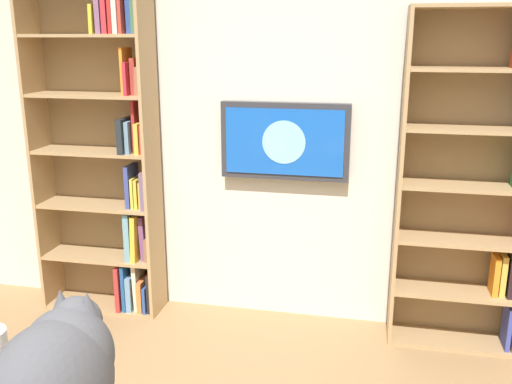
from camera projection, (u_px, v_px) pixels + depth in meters
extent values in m
cube|color=silver|center=(278.00, 116.00, 3.59)|extent=(4.52, 0.06, 2.70)
cube|color=tan|center=(399.00, 183.00, 3.35)|extent=(0.02, 0.28, 2.01)
cube|color=#93754E|center=(470.00, 181.00, 3.39)|extent=(0.86, 0.01, 2.01)
cube|color=tan|center=(457.00, 340.00, 3.53)|extent=(0.81, 0.27, 0.02)
cube|color=tan|center=(463.00, 292.00, 3.44)|extent=(0.81, 0.27, 0.02)
cube|color=tan|center=(468.00, 240.00, 3.35)|extent=(0.81, 0.27, 0.02)
cube|color=tan|center=(474.00, 187.00, 3.27)|extent=(0.81, 0.27, 0.02)
cube|color=tan|center=(480.00, 130.00, 3.18)|extent=(0.81, 0.27, 0.02)
cube|color=tan|center=(486.00, 69.00, 3.09)|extent=(0.81, 0.27, 0.02)
cube|color=tan|center=(493.00, 6.00, 3.00)|extent=(0.81, 0.27, 0.02)
cube|color=#A3664E|center=(512.00, 326.00, 3.42)|extent=(0.02, 0.20, 0.25)
cube|color=#3A459D|center=(507.00, 325.00, 3.42)|extent=(0.03, 0.17, 0.27)
cube|color=black|center=(510.00, 272.00, 3.34)|extent=(0.03, 0.15, 0.29)
cube|color=gold|center=(502.00, 274.00, 3.37)|extent=(0.03, 0.14, 0.25)
cube|color=orange|center=(495.00, 274.00, 3.37)|extent=(0.03, 0.15, 0.24)
cube|color=tan|center=(152.00, 154.00, 3.64)|extent=(0.02, 0.28, 2.22)
cube|color=tan|center=(40.00, 149.00, 3.80)|extent=(0.02, 0.28, 2.22)
cube|color=#93754E|center=(104.00, 148.00, 3.84)|extent=(0.82, 0.01, 2.22)
cube|color=tan|center=(106.00, 304.00, 4.01)|extent=(0.77, 0.27, 0.02)
cube|color=tan|center=(103.00, 256.00, 3.91)|extent=(0.77, 0.27, 0.02)
cube|color=tan|center=(99.00, 205.00, 3.81)|extent=(0.77, 0.27, 0.02)
cube|color=tan|center=(95.00, 151.00, 3.72)|extent=(0.77, 0.27, 0.02)
cube|color=tan|center=(90.00, 95.00, 3.62)|extent=(0.77, 0.27, 0.02)
cube|color=tan|center=(86.00, 36.00, 3.52)|extent=(0.77, 0.27, 0.02)
cube|color=black|center=(153.00, 290.00, 3.89)|extent=(0.03, 0.20, 0.27)
cube|color=#2D4F95|center=(149.00, 296.00, 3.90)|extent=(0.02, 0.21, 0.19)
cube|color=orange|center=(145.00, 292.00, 3.92)|extent=(0.03, 0.23, 0.22)
cube|color=beige|center=(139.00, 285.00, 3.90)|extent=(0.04, 0.17, 0.33)
cube|color=#688FB3|center=(133.00, 290.00, 3.92)|extent=(0.04, 0.19, 0.24)
cube|color=#21508D|center=(129.00, 284.00, 3.92)|extent=(0.02, 0.23, 0.33)
cube|color=#AC2E2E|center=(124.00, 285.00, 3.92)|extent=(0.03, 0.23, 0.32)
cube|color=#8F6347|center=(150.00, 248.00, 3.80)|extent=(0.03, 0.14, 0.16)
cube|color=#7D4D7E|center=(146.00, 237.00, 3.81)|extent=(0.04, 0.15, 0.31)
cube|color=gold|center=(139.00, 236.00, 3.80)|extent=(0.05, 0.22, 0.32)
cube|color=#689BAF|center=(133.00, 234.00, 3.82)|extent=(0.04, 0.22, 0.33)
cube|color=slate|center=(147.00, 189.00, 3.69)|extent=(0.03, 0.20, 0.25)
cube|color=#EAC348|center=(144.00, 194.00, 3.71)|extent=(0.02, 0.13, 0.17)
cube|color=gold|center=(139.00, 193.00, 3.71)|extent=(0.02, 0.13, 0.19)
cube|color=#D6C845|center=(136.00, 192.00, 3.72)|extent=(0.02, 0.15, 0.20)
cube|color=#3A4691|center=(132.00, 185.00, 3.72)|extent=(0.03, 0.17, 0.28)
cube|color=#C13B2A|center=(146.00, 139.00, 3.61)|extent=(0.02, 0.17, 0.18)
cube|color=gold|center=(143.00, 137.00, 3.63)|extent=(0.03, 0.22, 0.19)
cube|color=#B12B2B|center=(137.00, 126.00, 3.60)|extent=(0.02, 0.12, 0.33)
cube|color=#658DA9|center=(133.00, 136.00, 3.64)|extent=(0.03, 0.22, 0.20)
cube|color=#20262B|center=(127.00, 135.00, 3.63)|extent=(0.04, 0.24, 0.22)
cube|color=#A16347|center=(142.00, 81.00, 3.51)|extent=(0.04, 0.16, 0.17)
cube|color=#AE372B|center=(136.00, 76.00, 3.52)|extent=(0.03, 0.12, 0.23)
cube|color=#BF283A|center=(130.00, 78.00, 3.51)|extent=(0.02, 0.18, 0.20)
cube|color=orange|center=(126.00, 71.00, 3.52)|extent=(0.02, 0.15, 0.29)
cube|color=#416E4E|center=(138.00, 14.00, 3.41)|extent=(0.04, 0.14, 0.23)
cube|color=#2F4B93|center=(133.00, 16.00, 3.43)|extent=(0.03, 0.14, 0.21)
cube|color=#BA3E32|center=(125.00, 11.00, 3.42)|extent=(0.02, 0.19, 0.27)
cube|color=beige|center=(120.00, 10.00, 3.41)|extent=(0.03, 0.19, 0.28)
cube|color=red|center=(116.00, 6.00, 3.44)|extent=(0.02, 0.20, 0.33)
cube|color=#BB2D36|center=(110.00, 12.00, 3.45)|extent=(0.03, 0.19, 0.25)
cube|color=slate|center=(102.00, 9.00, 3.44)|extent=(0.03, 0.16, 0.29)
cube|color=yellow|center=(97.00, 19.00, 3.47)|extent=(0.03, 0.20, 0.17)
cube|color=#333338|center=(285.00, 141.00, 3.54)|extent=(0.81, 0.06, 0.48)
cube|color=blue|center=(284.00, 142.00, 3.51)|extent=(0.74, 0.01, 0.41)
cylinder|color=#8CCCEA|center=(284.00, 142.00, 3.51)|extent=(0.27, 0.00, 0.27)
ellipsoid|color=#4C4C51|center=(68.00, 356.00, 1.58)|extent=(0.26, 0.25, 0.28)
sphere|color=#4C4C51|center=(76.00, 322.00, 1.61)|extent=(0.15, 0.15, 0.15)
cone|color=#4C4C51|center=(88.00, 306.00, 1.59)|extent=(0.07, 0.07, 0.08)
cone|color=#4C4C51|center=(61.00, 303.00, 1.61)|extent=(0.07, 0.07, 0.08)
cone|color=beige|center=(87.00, 308.00, 1.59)|extent=(0.04, 0.04, 0.06)
cone|color=beige|center=(60.00, 305.00, 1.60)|extent=(0.04, 0.04, 0.06)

